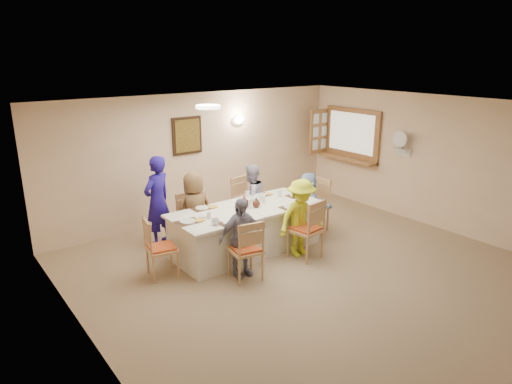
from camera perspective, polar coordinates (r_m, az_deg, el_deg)
ground at (r=6.98m, az=8.42°, el=-10.70°), size 7.00×7.00×0.00m
room_walls at (r=6.42m, az=9.00°, el=1.37°), size 7.00×7.00×7.00m
wall_picture at (r=8.92m, az=-8.61°, el=6.98°), size 0.62×0.05×0.72m
wall_sconce at (r=9.49m, az=-2.16°, el=8.98°), size 0.26×0.09×0.18m
ceiling_light at (r=6.78m, az=-6.01°, el=10.54°), size 0.36×0.36×0.05m
serving_hatch at (r=10.33m, az=11.92°, el=7.03°), size 0.06×1.50×1.15m
hatch_sill at (r=10.34m, az=11.30°, el=4.11°), size 0.30×1.50×0.05m
shutter_door at (r=10.65m, az=7.89°, el=7.53°), size 0.55×0.04×1.00m
fan_shelf at (r=9.46m, az=17.70°, el=5.09°), size 0.22×0.36×0.03m
desk_fan at (r=9.41m, az=17.68°, el=5.97°), size 0.30×0.30×0.28m
dining_table at (r=7.69m, az=-1.20°, el=-4.69°), size 2.57×1.09×0.76m
chair_back_left at (r=8.00m, az=-8.07°, el=-3.45°), size 0.46×0.46×0.90m
chair_back_right at (r=8.59m, az=-1.10°, el=-1.48°), size 0.55×0.55×1.00m
chair_front_left at (r=6.73m, az=-1.34°, el=-7.10°), size 0.53×0.53×0.94m
chair_front_right at (r=7.43m, az=6.21°, el=-4.54°), size 0.55×0.55×1.01m
chair_left_end at (r=6.94m, az=-11.69°, el=-6.80°), size 0.52×0.52×0.93m
chair_right_end at (r=8.60m, az=7.19°, el=-1.63°), size 0.51×0.51×0.99m
diner_back_left at (r=7.83m, az=-7.70°, el=-2.23°), size 0.70×0.50×1.33m
diner_back_right at (r=8.46m, az=-0.62°, el=-0.79°), size 0.75×0.65×1.28m
diner_front_left at (r=6.77m, az=-1.94°, el=-5.71°), size 0.76×0.41×1.22m
diner_front_right at (r=7.46m, az=5.61°, el=-3.25°), size 0.88×0.55×1.30m
diner_right_end at (r=8.49m, az=6.58°, el=-1.30°), size 1.17×0.68×1.15m
caregiver at (r=8.00m, az=-12.21°, el=-1.10°), size 0.85×0.79×1.58m
placemat_fl at (r=6.91m, az=-3.20°, el=-3.86°), size 0.36×0.27×0.01m
plate_fl at (r=6.91m, az=-3.20°, el=-3.78°), size 0.24×0.24×0.02m
napkin_fl at (r=6.97m, az=-1.74°, el=-3.61°), size 0.13×0.13×0.01m
placemat_fr at (r=7.60m, az=4.31°, el=-1.91°), size 0.34×0.25×0.01m
plate_fr at (r=7.60m, az=4.32°, el=-1.84°), size 0.23×0.23×0.01m
napkin_fr at (r=7.68m, az=5.57°, el=-1.70°), size 0.14×0.14×0.01m
placemat_bl at (r=7.58m, az=-6.76°, el=-2.04°), size 0.35×0.26×0.01m
plate_bl at (r=7.58m, az=-6.76°, el=-1.97°), size 0.22×0.22×0.01m
napkin_bl at (r=7.63m, az=-5.41°, el=-1.83°), size 0.14×0.14×0.01m
placemat_br at (r=8.22m, az=0.45°, el=-0.41°), size 0.35×0.26×0.01m
plate_br at (r=8.22m, az=0.45°, el=-0.34°), size 0.24×0.24×0.02m
napkin_br at (r=8.29m, az=1.65°, el=-0.22°), size 0.13×0.13×0.01m
placemat_le at (r=7.01m, az=-8.53°, el=-3.73°), size 0.37×0.27×0.01m
plate_le at (r=7.01m, az=-8.53°, el=-3.65°), size 0.24×0.24×0.02m
napkin_le at (r=7.05m, az=-7.05°, el=-3.49°), size 0.14×0.14×0.01m
placemat_re at (r=8.23m, az=5.11°, el=-0.45°), size 0.36×0.27×0.01m
plate_re at (r=8.23m, az=5.11°, el=-0.38°), size 0.25×0.25×0.02m
napkin_re at (r=8.31m, az=6.26°, el=-0.26°), size 0.13×0.13×0.01m
teacup_a at (r=6.84m, az=-5.09°, el=-3.72°), size 0.21×0.21×0.10m
teacup_b at (r=8.18m, az=-1.07°, el=-0.20°), size 0.14×0.14×0.09m
bowl_a at (r=7.23m, az=-1.67°, el=-2.69°), size 0.27×0.27×0.05m
bowl_b at (r=7.92m, az=-0.09°, el=-0.87°), size 0.21×0.21×0.06m
condiment_ketchup at (r=7.50m, az=-1.57°, el=-1.24°), size 0.09×0.09×0.23m
condiment_brown at (r=7.59m, az=-1.38°, el=-1.20°), size 0.09×0.09×0.18m
condiment_malt at (r=7.57m, az=0.03°, el=-1.31°), size 0.20×0.20×0.17m
drinking_glass at (r=7.50m, az=-2.37°, el=-1.73°), size 0.06×0.06×0.09m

